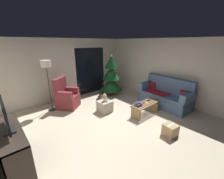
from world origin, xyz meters
TOP-DOWN VIEW (x-y plane):
  - ground_plane at (0.00, 0.00)m, footprint 7.00×7.00m
  - wall_back at (0.00, 3.06)m, footprint 5.72×0.12m
  - wall_right at (2.86, 0.00)m, footprint 0.12×6.00m
  - patio_door_frame at (1.07, 2.99)m, footprint 1.60×0.02m
  - patio_door_glass at (1.07, 2.97)m, footprint 1.50×0.02m
  - couch at (2.32, -0.18)m, footprint 0.91×1.99m
  - coffee_table at (1.16, -0.13)m, footprint 1.10×0.40m
  - remote_silver at (1.22, -0.15)m, footprint 0.15×0.12m
  - remote_black at (1.42, -0.07)m, footprint 0.16×0.05m
  - remote_graphite at (1.16, -0.04)m, footprint 0.13×0.15m
  - book_stack at (0.85, -0.08)m, footprint 0.25×0.23m
  - cell_phone at (0.83, -0.10)m, footprint 0.14×0.16m
  - christmas_tree at (1.61, 2.13)m, footprint 1.02×1.02m
  - armchair at (-0.58, 2.14)m, footprint 0.96×0.96m
  - floor_lamp at (-1.09, 2.29)m, footprint 0.32×0.32m
  - media_shelf at (-2.53, 0.23)m, footprint 0.40×1.40m
  - television at (-2.50, 0.29)m, footprint 0.21×0.84m
  - ottoman at (0.27, 0.93)m, footprint 0.44×0.44m
  - teddy_bear_cream at (0.27, 0.93)m, footprint 0.21×0.22m
  - teddy_bear_honey_by_tree at (0.84, 1.79)m, footprint 0.21×0.22m
  - cardboard_box_taped_mid_floor at (0.70, -1.27)m, footprint 0.37×0.36m

SIDE VIEW (x-z plane):
  - ground_plane at x=0.00m, z-range 0.00..0.00m
  - teddy_bear_honey_by_tree at x=0.84m, z-range -0.02..0.26m
  - cardboard_box_taped_mid_floor at x=0.70m, z-range 0.00..0.31m
  - ottoman at x=0.27m, z-range 0.00..0.39m
  - coffee_table at x=1.16m, z-range 0.07..0.47m
  - media_shelf at x=-2.53m, z-range -0.02..0.78m
  - couch at x=2.32m, z-range -0.14..0.94m
  - armchair at x=-0.58m, z-range -0.16..0.97m
  - remote_silver at x=1.22m, z-range 0.40..0.42m
  - remote_black at x=1.42m, z-range 0.40..0.42m
  - remote_graphite at x=1.16m, z-range 0.40..0.42m
  - book_stack at x=0.85m, z-range 0.40..0.49m
  - cell_phone at x=0.83m, z-range 0.49..0.50m
  - teddy_bear_cream at x=0.27m, z-range 0.37..0.65m
  - christmas_tree at x=1.61m, z-range -0.10..1.77m
  - patio_door_glass at x=1.07m, z-range 0.00..2.10m
  - patio_door_frame at x=1.07m, z-range 0.00..2.20m
  - television at x=-2.50m, z-range 0.81..1.42m
  - wall_back at x=0.00m, z-range 0.00..2.50m
  - wall_right at x=2.86m, z-range 0.00..2.50m
  - floor_lamp at x=-1.09m, z-range 0.61..2.40m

